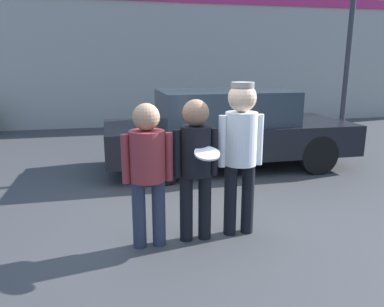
# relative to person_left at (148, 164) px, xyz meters

# --- Properties ---
(ground_plane) EXTENTS (56.00, 56.00, 0.00)m
(ground_plane) POSITION_rel_person_left_xyz_m (0.65, 0.28, -0.96)
(ground_plane) COLOR #3F3F42
(storefront_building) EXTENTS (24.00, 0.22, 4.14)m
(storefront_building) POSITION_rel_person_left_xyz_m (0.65, 8.35, 1.13)
(storefront_building) COLOR #B2A89E
(storefront_building) RESTS_ON ground
(person_left) EXTENTS (0.55, 0.38, 1.62)m
(person_left) POSITION_rel_person_left_xyz_m (0.00, 0.00, 0.00)
(person_left) COLOR #2D3347
(person_left) RESTS_ON ground
(person_middle_with_frisbee) EXTENTS (0.51, 0.56, 1.64)m
(person_middle_with_frisbee) POSITION_rel_person_left_xyz_m (0.55, 0.04, 0.01)
(person_middle_with_frisbee) COLOR black
(person_middle_with_frisbee) RESTS_ON ground
(person_right) EXTENTS (0.54, 0.37, 1.82)m
(person_right) POSITION_rel_person_left_xyz_m (1.09, 0.09, 0.15)
(person_right) COLOR black
(person_right) RESTS_ON ground
(parked_car_near) EXTENTS (4.75, 1.96, 1.51)m
(parked_car_near) POSITION_rel_person_left_xyz_m (1.87, 3.01, -0.20)
(parked_car_near) COLOR black
(parked_car_near) RESTS_ON ground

